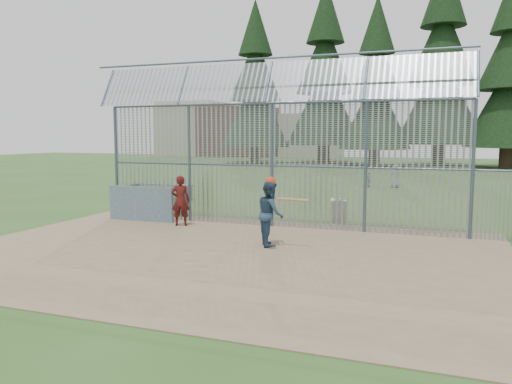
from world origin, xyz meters
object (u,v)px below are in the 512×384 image
at_px(dugout_wall, 141,204).
at_px(bleacher, 160,191).
at_px(trash_can, 340,211).
at_px(batter, 270,213).
at_px(onlooker, 180,201).

relative_size(dugout_wall, bleacher, 0.83).
distance_m(dugout_wall, trash_can, 6.92).
bearing_deg(batter, bleacher, 19.34).
xyz_separation_m(onlooker, trash_can, (4.75, 2.69, -0.47)).
distance_m(dugout_wall, onlooker, 1.82).
bearing_deg(bleacher, batter, -43.39).
bearing_deg(onlooker, batter, 133.72).
xyz_separation_m(batter, trash_can, (1.04, 4.49, -0.51)).
bearing_deg(dugout_wall, batter, -21.74).
xyz_separation_m(dugout_wall, onlooker, (1.76, -0.38, 0.23)).
xyz_separation_m(onlooker, bleacher, (-4.15, 5.62, -0.44)).
bearing_deg(trash_can, dugout_wall, -160.50).
height_order(trash_can, bleacher, trash_can).
distance_m(batter, bleacher, 10.83).
bearing_deg(trash_can, onlooker, -150.54).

